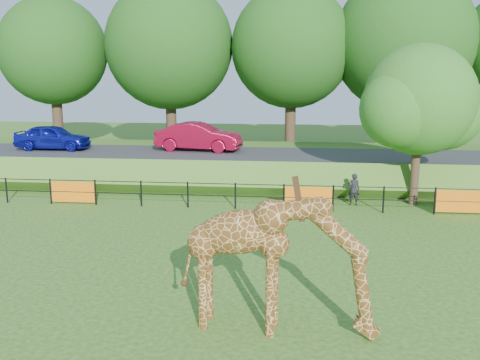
{
  "coord_description": "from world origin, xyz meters",
  "views": [
    {
      "loc": [
        2.53,
        -13.37,
        5.58
      ],
      "look_at": [
        0.61,
        4.2,
        2.0
      ],
      "focal_mm": 40.0,
      "sensor_mm": 36.0,
      "label": 1
    }
  ],
  "objects_px": {
    "giraffe": "(279,264)",
    "tree_east": "(422,104)",
    "car_red": "(199,137)",
    "visitor": "(354,189)",
    "car_blue": "(53,137)"
  },
  "relations": [
    {
      "from": "giraffe",
      "to": "tree_east",
      "type": "height_order",
      "value": "tree_east"
    },
    {
      "from": "car_red",
      "to": "tree_east",
      "type": "height_order",
      "value": "tree_east"
    },
    {
      "from": "giraffe",
      "to": "car_red",
      "type": "xyz_separation_m",
      "value": [
        -4.95,
        17.27,
        0.63
      ]
    },
    {
      "from": "visitor",
      "to": "tree_east",
      "type": "height_order",
      "value": "tree_east"
    },
    {
      "from": "car_blue",
      "to": "visitor",
      "type": "distance_m",
      "value": 16.56
    },
    {
      "from": "car_blue",
      "to": "car_red",
      "type": "relative_size",
      "value": 0.88
    },
    {
      "from": "car_red",
      "to": "visitor",
      "type": "xyz_separation_m",
      "value": [
        7.72,
        -5.54,
        -1.49
      ]
    },
    {
      "from": "car_red",
      "to": "visitor",
      "type": "bearing_deg",
      "value": -117.98
    },
    {
      "from": "visitor",
      "to": "car_blue",
      "type": "bearing_deg",
      "value": -16.68
    },
    {
      "from": "car_red",
      "to": "visitor",
      "type": "relative_size",
      "value": 3.36
    },
    {
      "from": "giraffe",
      "to": "visitor",
      "type": "height_order",
      "value": "giraffe"
    },
    {
      "from": "car_blue",
      "to": "car_red",
      "type": "bearing_deg",
      "value": -87.14
    },
    {
      "from": "car_blue",
      "to": "tree_east",
      "type": "xyz_separation_m",
      "value": [
        18.35,
        -4.68,
        2.18
      ]
    },
    {
      "from": "visitor",
      "to": "car_red",
      "type": "bearing_deg",
      "value": -34.46
    },
    {
      "from": "car_red",
      "to": "visitor",
      "type": "height_order",
      "value": "car_red"
    }
  ]
}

